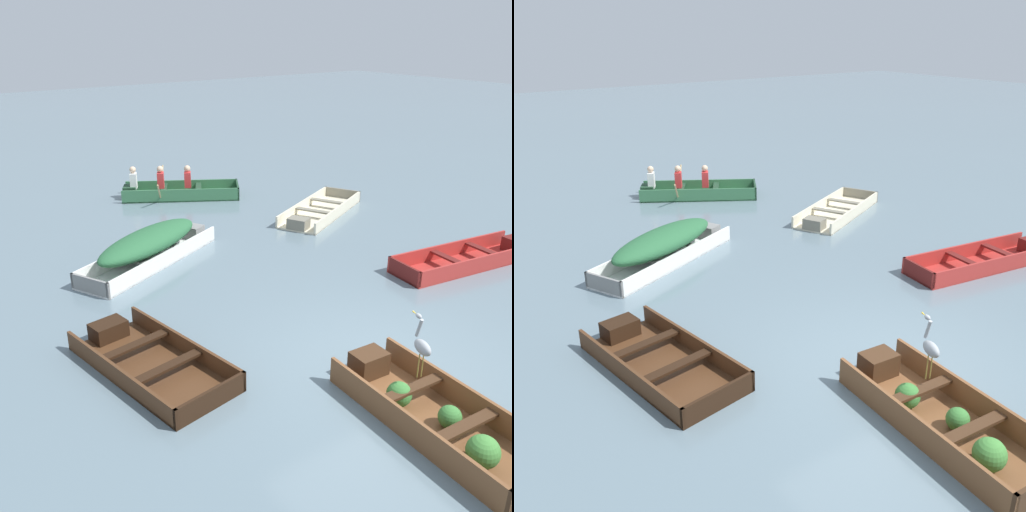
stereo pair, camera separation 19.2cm
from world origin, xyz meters
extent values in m
plane|color=slate|center=(0.00, 0.00, 0.00)|extent=(80.00, 80.00, 0.00)
cube|color=brown|center=(-0.44, -1.29, 0.02)|extent=(1.32, 2.95, 0.04)
cube|color=brown|center=(-0.95, -1.25, 0.19)|extent=(0.29, 2.87, 0.38)
cube|color=brown|center=(0.08, -1.34, 0.19)|extent=(0.29, 2.87, 0.38)
cube|color=#3F2716|center=(-0.33, -0.04, 0.21)|extent=(0.52, 0.40, 0.34)
cube|color=#3F2716|center=(-0.40, -0.86, 0.29)|extent=(0.99, 0.24, 0.04)
cube|color=#3F2716|center=(-0.47, -1.72, 0.29)|extent=(0.99, 0.24, 0.04)
sphere|color=#387533|center=(-0.55, -0.78, 0.21)|extent=(0.33, 0.33, 0.33)
sphere|color=#387533|center=(-0.38, -1.44, 0.19)|extent=(0.29, 0.29, 0.29)
sphere|color=#428438|center=(-0.64, -2.07, 0.23)|extent=(0.38, 0.38, 0.38)
cube|color=white|center=(-0.98, 5.56, 0.02)|extent=(3.59, 2.33, 0.04)
cube|color=white|center=(-1.17, 5.96, 0.17)|extent=(3.22, 1.53, 0.34)
cube|color=white|center=(-0.80, 5.16, 0.17)|extent=(3.22, 1.53, 0.34)
cube|color=gray|center=(-2.56, 4.83, 0.17)|extent=(0.44, 0.86, 0.34)
cube|color=gray|center=(0.45, 6.23, 0.19)|extent=(0.50, 0.53, 0.30)
cube|color=gray|center=(-0.50, 5.78, 0.25)|extent=(0.49, 0.82, 0.04)
cube|color=gray|center=(-1.46, 5.34, 0.25)|extent=(0.49, 0.82, 0.04)
ellipsoid|color=#286038|center=(-0.98, 5.56, 0.48)|extent=(2.99, 2.02, 0.49)
cube|color=#4C2D19|center=(-2.75, 1.93, 0.02)|extent=(1.60, 2.85, 0.04)
cube|color=#4C2D19|center=(-3.31, 1.84, 0.16)|extent=(0.46, 2.68, 0.31)
cube|color=#4C2D19|center=(-2.18, 2.01, 0.16)|extent=(0.46, 2.68, 0.31)
cube|color=black|center=(-2.55, 0.62, 0.16)|extent=(1.20, 0.23, 0.31)
cube|color=black|center=(-2.92, 3.08, 0.17)|extent=(0.59, 0.44, 0.28)
cube|color=black|center=(-2.81, 2.33, 0.23)|extent=(1.11, 0.32, 0.04)
cube|color=black|center=(-2.68, 1.53, 0.23)|extent=(1.11, 0.32, 0.04)
cube|color=#AD2D28|center=(4.25, 1.61, 0.02)|extent=(3.42, 1.38, 0.04)
cube|color=#AD2D28|center=(4.31, 2.03, 0.17)|extent=(3.30, 0.52, 0.34)
cube|color=#AD2D28|center=(4.18, 1.18, 0.17)|extent=(3.30, 0.52, 0.34)
cube|color=maroon|center=(2.63, 1.84, 0.17)|extent=(0.18, 0.92, 0.34)
cube|color=maroon|center=(4.74, 1.53, 0.26)|extent=(0.28, 0.83, 0.04)
cube|color=maroon|center=(3.75, 1.68, 0.26)|extent=(0.28, 0.83, 0.04)
cube|color=beige|center=(4.12, 5.90, 0.02)|extent=(3.33, 2.32, 0.04)
cube|color=beige|center=(4.34, 5.44, 0.15)|extent=(2.89, 1.40, 0.30)
cube|color=beige|center=(3.91, 6.36, 0.15)|extent=(2.89, 1.40, 0.30)
cube|color=gray|center=(5.54, 6.57, 0.15)|extent=(0.50, 0.98, 0.30)
cube|color=gray|center=(2.85, 5.30, 0.17)|extent=(0.53, 0.59, 0.27)
cube|color=gray|center=(3.69, 5.70, 0.23)|extent=(0.56, 0.94, 0.04)
cube|color=gray|center=(4.55, 6.10, 0.23)|extent=(0.56, 0.94, 0.04)
cube|color=#387047|center=(1.95, 9.46, 0.02)|extent=(3.36, 2.59, 0.04)
cube|color=#387047|center=(1.69, 9.02, 0.18)|extent=(2.84, 1.72, 0.37)
cube|color=#387047|center=(2.21, 9.89, 0.18)|extent=(2.84, 1.72, 0.37)
cube|color=#1E3D27|center=(3.33, 8.63, 0.18)|extent=(0.59, 0.94, 0.37)
cube|color=#1E3D27|center=(0.69, 10.20, 0.20)|extent=(0.55, 0.60, 0.33)
cube|color=#1E3D27|center=(1.52, 9.71, 0.27)|extent=(0.63, 0.91, 0.04)
cube|color=#1E3D27|center=(2.37, 9.20, 0.27)|extent=(0.63, 0.91, 0.04)
cube|color=red|center=(2.11, 9.36, 0.51)|extent=(0.30, 0.33, 0.44)
sphere|color=beige|center=(2.11, 9.36, 0.83)|extent=(0.18, 0.18, 0.18)
cube|color=red|center=(1.45, 9.75, 0.51)|extent=(0.30, 0.33, 0.44)
sphere|color=beige|center=(1.45, 9.75, 0.83)|extent=(0.18, 0.18, 0.18)
cube|color=white|center=(0.80, 10.14, 0.51)|extent=(0.30, 0.33, 0.44)
sphere|color=beige|center=(0.80, 10.14, 0.83)|extent=(0.18, 0.18, 0.18)
cylinder|color=tan|center=(1.03, 9.04, 0.42)|extent=(0.37, 0.57, 0.55)
cylinder|color=tan|center=(1.88, 10.47, 0.42)|extent=(0.37, 0.57, 0.55)
cylinder|color=olive|center=(-0.33, -0.86, 0.60)|extent=(0.02, 0.02, 0.35)
cylinder|color=olive|center=(-0.27, -0.88, 0.60)|extent=(0.02, 0.02, 0.35)
ellipsoid|color=#93999E|center=(-0.30, -0.87, 0.86)|extent=(0.23, 0.35, 0.18)
cylinder|color=#93999E|center=(-0.26, -0.75, 1.08)|extent=(0.08, 0.12, 0.28)
ellipsoid|color=#93999E|center=(-0.25, -0.71, 1.23)|extent=(0.09, 0.12, 0.06)
cone|color=gold|center=(-0.22, -0.64, 1.23)|extent=(0.05, 0.10, 0.02)
camera|label=1|loc=(-5.68, -4.66, 4.68)|focal=40.00mm
camera|label=2|loc=(-5.52, -4.78, 4.68)|focal=40.00mm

